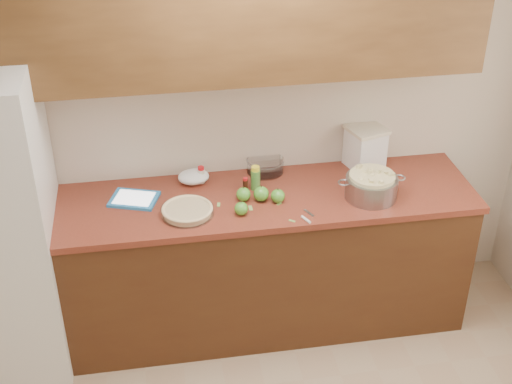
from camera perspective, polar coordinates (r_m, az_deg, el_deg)
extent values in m
plane|color=beige|center=(4.20, -1.32, 6.34)|extent=(3.60, 0.00, 3.60)
cube|color=#462813|center=(4.37, -0.56, -5.76)|extent=(2.60, 0.65, 0.88)
cube|color=brown|center=(4.10, -0.59, -0.63)|extent=(2.64, 0.68, 0.04)
cube|color=brown|center=(3.80, -1.05, 14.16)|extent=(2.60, 0.34, 0.70)
cylinder|color=silver|center=(3.95, -5.52, -1.55)|extent=(0.29, 0.29, 0.04)
cylinder|color=beige|center=(3.95, -5.52, -1.54)|extent=(0.26, 0.26, 0.03)
torus|color=beige|center=(3.94, -5.53, -1.35)|extent=(0.28, 0.28, 0.02)
cylinder|color=gray|center=(4.12, 9.20, 0.38)|extent=(0.30, 0.30, 0.13)
torus|color=gray|center=(4.05, 7.05, 0.76)|extent=(0.07, 0.07, 0.01)
torus|color=gray|center=(4.14, 11.41, 1.13)|extent=(0.07, 0.07, 0.01)
cylinder|color=beige|center=(4.11, 9.22, 0.57)|extent=(0.26, 0.26, 0.14)
cube|color=white|center=(4.40, 8.71, 3.45)|extent=(0.24, 0.24, 0.24)
cube|color=beige|center=(4.34, 8.84, 4.96)|extent=(0.26, 0.26, 0.02)
cube|color=#2980C6|center=(4.12, -9.73, -0.57)|extent=(0.31, 0.27, 0.02)
cube|color=white|center=(4.11, -9.74, -0.46)|extent=(0.25, 0.22, 0.00)
cube|color=gray|center=(3.96, 4.26, -1.67)|extent=(0.05, 0.08, 0.00)
cylinder|color=white|center=(3.89, 4.02, -2.21)|extent=(0.05, 0.07, 0.01)
cylinder|color=#4C8C38|center=(4.14, -0.04, 0.98)|extent=(0.06, 0.06, 0.12)
cylinder|color=yellow|center=(4.10, -0.04, 1.88)|extent=(0.05, 0.05, 0.03)
cylinder|color=beige|center=(4.22, -4.40, 1.28)|extent=(0.04, 0.04, 0.09)
cylinder|color=red|center=(4.20, -4.43, 1.91)|extent=(0.04, 0.04, 0.02)
cylinder|color=black|center=(4.13, -0.85, 0.52)|extent=(0.03, 0.03, 0.07)
cylinder|color=red|center=(4.11, -0.86, 1.05)|extent=(0.03, 0.03, 0.01)
cylinder|color=silver|center=(4.33, 0.75, 2.13)|extent=(0.22, 0.22, 0.08)
torus|color=silver|center=(4.31, 0.75, 2.59)|extent=(0.23, 0.23, 0.01)
ellipsoid|color=white|center=(4.23, -5.02, 1.22)|extent=(0.23, 0.21, 0.08)
sphere|color=#4C9C2E|center=(4.04, -1.01, -0.19)|extent=(0.08, 0.08, 0.08)
cylinder|color=#3F2D19|center=(4.02, -1.02, 0.38)|extent=(0.01, 0.01, 0.01)
sphere|color=#4C9C2E|center=(4.04, 0.42, -0.15)|extent=(0.09, 0.09, 0.09)
cylinder|color=#3F2D19|center=(4.01, 0.42, 0.46)|extent=(0.01, 0.01, 0.01)
sphere|color=#4C9C2E|center=(3.92, -1.19, -1.34)|extent=(0.08, 0.08, 0.08)
cylinder|color=#3F2D19|center=(3.90, -1.20, -0.80)|extent=(0.01, 0.01, 0.01)
sphere|color=#4C9C2E|center=(4.03, 1.76, -0.32)|extent=(0.08, 0.08, 0.08)
cylinder|color=#3F2D19|center=(4.00, 1.77, 0.24)|extent=(0.01, 0.01, 0.01)
cube|color=#84AC53|center=(3.99, -0.44, -1.29)|extent=(0.02, 0.05, 0.00)
cube|color=#84AC53|center=(3.89, 2.90, -2.32)|extent=(0.04, 0.03, 0.00)
cube|color=#84AC53|center=(4.03, -3.01, -1.02)|extent=(0.02, 0.04, 0.00)
cube|color=#84AC53|center=(4.03, 1.87, -0.94)|extent=(0.04, 0.03, 0.00)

